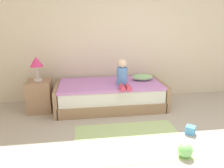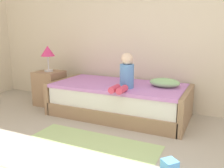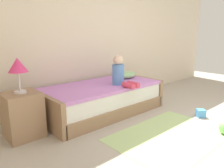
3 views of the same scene
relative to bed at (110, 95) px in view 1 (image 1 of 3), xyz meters
name	(u,v)px [view 1 (image 1 of 3)]	position (x,y,z in m)	size (l,w,h in m)	color
wall_rear	(138,31)	(0.68, 0.60, 1.20)	(7.20, 0.10, 2.90)	beige
bed	(110,95)	(0.00, 0.00, 0.00)	(2.11, 1.00, 0.50)	#997556
nightstand	(40,96)	(-1.35, 0.00, 0.05)	(0.44, 0.44, 0.60)	#997556
table_lamp	(36,63)	(-1.35, 0.00, 0.69)	(0.24, 0.24, 0.45)	silver
child_figure	(123,75)	(0.20, -0.23, 0.46)	(0.20, 0.51, 0.50)	#598CD1
pillow	(143,77)	(0.68, 0.10, 0.32)	(0.44, 0.30, 0.13)	#99CC8C
toy_ball	(185,150)	(0.72, -1.77, -0.15)	(0.19, 0.19, 0.19)	#7FD872
area_rug	(130,140)	(0.11, -1.30, -0.24)	(1.60, 1.10, 0.01)	#B2D189
toy_block	(190,130)	(1.07, -1.25, -0.18)	(0.13, 0.13, 0.13)	#4C99E5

